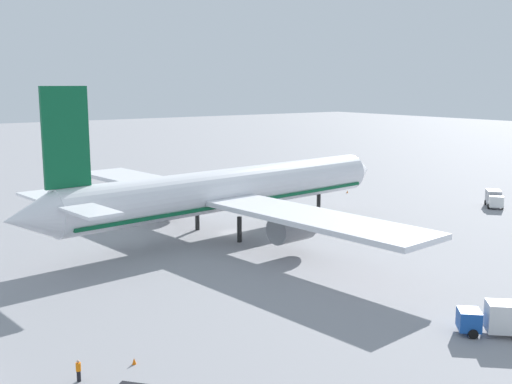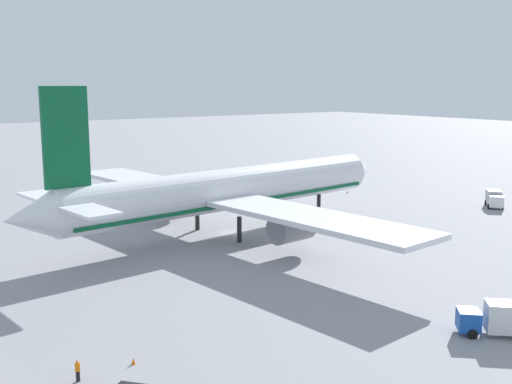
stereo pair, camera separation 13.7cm
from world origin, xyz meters
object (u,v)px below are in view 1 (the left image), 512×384
Objects in this scene: traffic_cone_1 at (346,186)px; traffic_cone_2 at (134,361)px; ground_worker_0 at (79,370)px; service_truck_3 at (499,318)px; traffic_cone_0 at (241,183)px; traffic_cone_3 at (347,192)px; airliner at (226,191)px; service_truck_1 at (494,198)px.

traffic_cone_2 is (-75.84, -54.60, 0.00)m from traffic_cone_1.
ground_worker_0 is 3.22× the size of traffic_cone_1.
traffic_cone_1 is (80.60, 54.87, -0.63)m from ground_worker_0.
traffic_cone_0 is at bearing 71.38° from service_truck_3.
ground_worker_0 is 90.14m from traffic_cone_3.
airliner is 134.69× the size of traffic_cone_2.
traffic_cone_1 is (45.92, 68.53, -1.39)m from service_truck_3.
service_truck_3 is at bearing -123.06° from traffic_cone_3.
ground_worker_0 is 97.51m from traffic_cone_1.
airliner is at bearing 89.57° from service_truck_3.
airliner is at bearing -126.69° from traffic_cone_0.
airliner reaches higher than traffic_cone_1.
service_truck_3 is 82.50m from traffic_cone_1.
service_truck_3 reaches higher than traffic_cone_2.
traffic_cone_3 is at bearing 56.94° from service_truck_3.
service_truck_3 is at bearing -145.85° from service_truck_1.
ground_worker_0 is (-35.04, -33.56, -5.81)m from airliner.
ground_worker_0 is at bearing -165.72° from service_truck_1.
airliner is 54.14m from service_truck_1.
service_truck_1 is at bearing 34.15° from service_truck_3.
service_truck_3 is at bearing -90.43° from airliner.
ground_worker_0 reaches higher than traffic_cone_1.
traffic_cone_2 is (-83.00, -22.08, -1.36)m from service_truck_1.
traffic_cone_3 is at bearing 114.47° from service_truck_1.
airliner is 134.69× the size of traffic_cone_0.
traffic_cone_0 is 1.00× the size of traffic_cone_1.
airliner is at bearing 47.72° from traffic_cone_2.
traffic_cone_0 is at bearing 48.49° from ground_worker_0.
ground_worker_0 is at bearing -145.76° from traffic_cone_1.
service_truck_1 is 90.56m from ground_worker_0.
ground_worker_0 is 95.75m from traffic_cone_0.
traffic_cone_3 is (-12.20, 26.80, -1.36)m from service_truck_1.
service_truck_3 is 90.09m from traffic_cone_0.
traffic_cone_3 is at bearing 34.62° from traffic_cone_2.
service_truck_3 is 33.03m from traffic_cone_2.
traffic_cone_3 is (75.56, 49.14, -0.63)m from ground_worker_0.
airliner is at bearing 43.76° from ground_worker_0.
ground_worker_0 is 4.81m from traffic_cone_2.
service_truck_3 is (-53.07, -36.00, 0.03)m from service_truck_1.
ground_worker_0 is at bearing -146.96° from traffic_cone_3.
traffic_cone_1 is at bearing 25.06° from airliner.
traffic_cone_2 is at bearing 3.17° from ground_worker_0.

